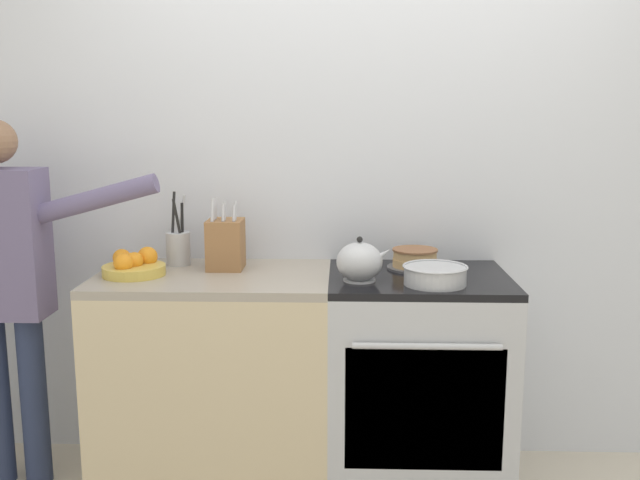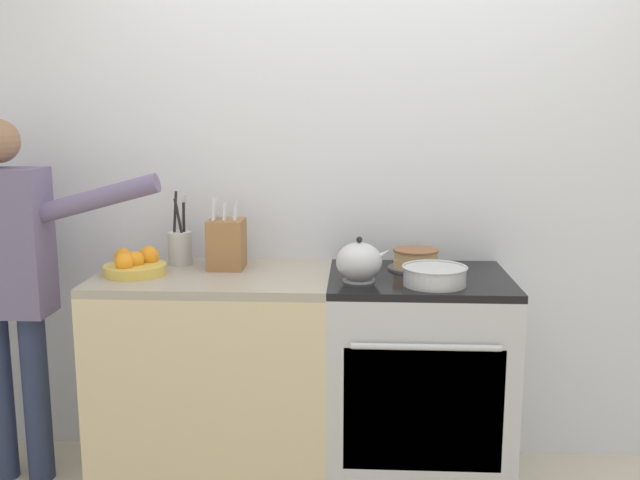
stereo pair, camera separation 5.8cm
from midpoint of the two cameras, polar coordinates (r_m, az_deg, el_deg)
The scene contains 10 objects.
wall_back at distance 3.18m, azimuth 3.83°, elevation 5.25°, with size 8.00×0.04×2.60m.
counter_cabinet at distance 3.11m, azimuth -7.75°, elevation -10.92°, with size 0.96×0.61×0.92m.
stove_range at distance 3.07m, azimuth 8.29°, elevation -11.22°, with size 0.73×0.64×0.92m.
layer_cake at distance 3.04m, azimuth 8.21°, elevation -1.59°, with size 0.24×0.24×0.09m.
tea_kettle at distance 2.80m, azimuth 3.78°, elevation -1.78°, with size 0.22×0.18×0.18m.
mixing_bowl at distance 2.78m, azimuth 9.75°, elevation -2.81°, with size 0.25×0.25×0.08m.
knife_block at distance 3.04m, azimuth -6.95°, elevation -0.27°, with size 0.15×0.16×0.31m.
utensil_crock at distance 3.16m, azimuth -10.63°, elevation -0.48°, with size 0.10×0.10×0.32m.
fruit_bowl at distance 3.02m, azimuth -14.07°, elevation -1.92°, with size 0.25×0.25×0.11m.
person_baker at distance 3.21m, azimuth -23.07°, elevation -2.39°, with size 0.90×0.20×1.55m.
Camera 2 is at (-0.02, -2.54, 1.58)m, focal length 40.00 mm.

